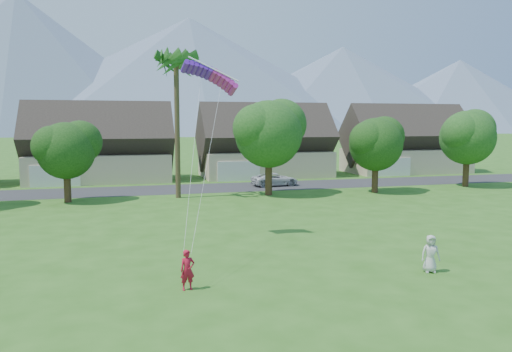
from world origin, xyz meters
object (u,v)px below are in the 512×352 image
object	(u,v)px
watcher	(431,254)
parafoil_kite	(211,74)
kite_flyer	(187,270)
parked_car	(275,179)

from	to	relation	value
watcher	parafoil_kite	distance (m)	14.72
watcher	kite_flyer	bearing A→B (deg)	-167.07
watcher	parafoil_kite	world-z (taller)	parafoil_kite
kite_flyer	parked_car	distance (m)	32.07
kite_flyer	watcher	bearing A→B (deg)	-10.95
parked_car	watcher	bearing A→B (deg)	169.59
parafoil_kite	parked_car	bearing A→B (deg)	68.57
watcher	parked_car	size ratio (longest dim) A/B	0.35
parked_car	parafoil_kite	world-z (taller)	parafoil_kite
kite_flyer	parked_car	world-z (taller)	kite_flyer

